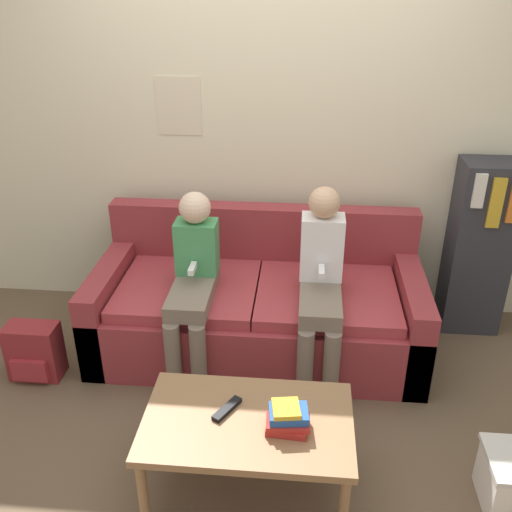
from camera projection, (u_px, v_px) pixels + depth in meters
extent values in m
plane|color=brown|center=(249.00, 402.00, 3.14)|extent=(10.00, 10.00, 0.00)
cube|color=beige|center=(266.00, 119.00, 3.55)|extent=(8.00, 0.06, 2.60)
cube|color=beige|center=(179.00, 106.00, 3.53)|extent=(0.28, 0.00, 0.36)
cube|color=maroon|center=(257.00, 321.00, 3.53)|extent=(1.96, 0.90, 0.38)
cube|color=maroon|center=(263.00, 236.00, 3.69)|extent=(1.96, 0.14, 0.42)
cube|color=maroon|center=(113.00, 302.00, 3.57)|extent=(0.14, 0.90, 0.54)
cube|color=maroon|center=(409.00, 317.00, 3.42)|extent=(0.14, 0.90, 0.54)
cube|color=#A1343A|center=(188.00, 289.00, 3.43)|extent=(0.82, 0.74, 0.07)
cube|color=#A1343A|center=(327.00, 295.00, 3.36)|extent=(0.82, 0.74, 0.07)
cube|color=#8E6642|center=(248.00, 422.00, 2.48)|extent=(0.92, 0.56, 0.04)
cylinder|color=#8E6642|center=(143.00, 492.00, 2.39)|extent=(0.04, 0.04, 0.36)
cylinder|color=#8E6642|center=(344.00, 508.00, 2.32)|extent=(0.04, 0.04, 0.36)
cylinder|color=#8E6642|center=(169.00, 412.00, 2.82)|extent=(0.04, 0.04, 0.36)
cylinder|color=#8E6642|center=(339.00, 423.00, 2.75)|extent=(0.04, 0.04, 0.36)
cylinder|color=#756656|center=(173.00, 359.00, 3.12)|extent=(0.09, 0.09, 0.45)
cylinder|color=#756656|center=(198.00, 361.00, 3.11)|extent=(0.09, 0.09, 0.45)
cube|color=#756656|center=(193.00, 291.00, 3.25)|extent=(0.23, 0.55, 0.09)
cube|color=#429356|center=(197.00, 247.00, 3.30)|extent=(0.24, 0.16, 0.32)
sphere|color=beige|center=(195.00, 208.00, 3.19)|extent=(0.18, 0.18, 0.18)
cube|color=white|center=(192.00, 268.00, 3.20)|extent=(0.03, 0.12, 0.03)
cylinder|color=#756656|center=(305.00, 367.00, 3.07)|extent=(0.09, 0.09, 0.45)
cylinder|color=#756656|center=(331.00, 368.00, 3.05)|extent=(0.09, 0.09, 0.45)
cube|color=#756656|center=(320.00, 297.00, 3.19)|extent=(0.23, 0.55, 0.09)
cube|color=white|center=(322.00, 247.00, 3.23)|extent=(0.24, 0.16, 0.37)
sphere|color=tan|center=(324.00, 202.00, 3.11)|extent=(0.18, 0.18, 0.18)
cube|color=white|center=(321.00, 271.00, 3.13)|extent=(0.03, 0.12, 0.03)
cube|color=black|center=(227.00, 409.00, 2.52)|extent=(0.12, 0.17, 0.02)
cube|color=red|center=(287.00, 426.00, 2.41)|extent=(0.18, 0.14, 0.03)
cube|color=red|center=(288.00, 422.00, 2.40)|extent=(0.19, 0.12, 0.02)
cube|color=#23519E|center=(289.00, 414.00, 2.40)|extent=(0.18, 0.14, 0.04)
cube|color=gold|center=(286.00, 409.00, 2.38)|extent=(0.13, 0.14, 0.02)
cube|color=#2D2D33|center=(478.00, 248.00, 3.60)|extent=(0.36, 0.28, 1.13)
cube|color=silver|center=(479.00, 191.00, 3.28)|extent=(0.07, 0.02, 0.21)
cube|color=gold|center=(496.00, 203.00, 3.30)|extent=(0.08, 0.02, 0.31)
cube|color=maroon|center=(35.00, 351.00, 3.29)|extent=(0.30, 0.16, 0.34)
cube|color=#A52A30|center=(29.00, 371.00, 3.23)|extent=(0.21, 0.03, 0.14)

